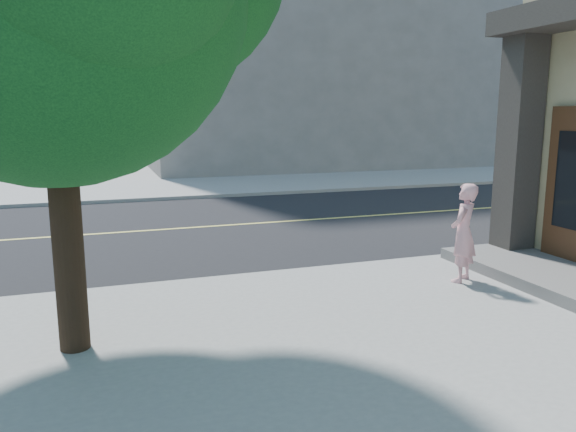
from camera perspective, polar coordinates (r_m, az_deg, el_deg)
name	(u,v)px	position (r m, az deg, el deg)	size (l,w,h in m)	color
sidewalk_ne	(296,160)	(32.03, 0.84, 5.78)	(29.00, 25.00, 0.12)	gray
filler_ne	(302,34)	(32.86, 1.42, 18.24)	(18.00, 16.00, 14.00)	slate
man_on_phone	(463,233)	(8.95, 17.63, -1.67)	(0.56, 0.37, 1.54)	pink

